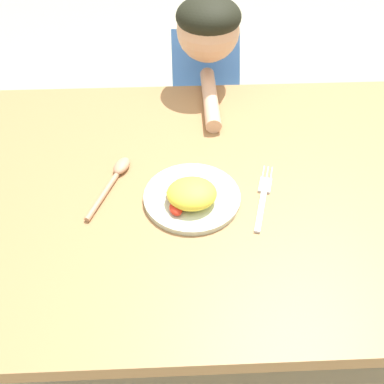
% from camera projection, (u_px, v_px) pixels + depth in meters
% --- Properties ---
extents(ground_plane, '(8.00, 8.00, 0.00)m').
position_uv_depth(ground_plane, '(223.00, 334.00, 1.55)').
color(ground_plane, '#A9A78B').
extents(dining_table, '(1.41, 0.85, 0.68)m').
position_uv_depth(dining_table, '(234.00, 217.00, 1.16)').
color(dining_table, '#9C7044').
rests_on(dining_table, ground_plane).
extents(plate, '(0.21, 0.21, 0.06)m').
position_uv_depth(plate, '(191.00, 194.00, 1.03)').
color(plate, beige).
rests_on(plate, dining_table).
extents(fork, '(0.07, 0.21, 0.01)m').
position_uv_depth(fork, '(263.00, 197.00, 1.05)').
color(fork, silver).
rests_on(fork, dining_table).
extents(spoon, '(0.09, 0.20, 0.02)m').
position_uv_depth(spoon, '(115.00, 177.00, 1.09)').
color(spoon, tan).
rests_on(spoon, dining_table).
extents(person, '(0.21, 0.50, 0.92)m').
position_uv_depth(person, '(204.00, 110.00, 1.59)').
color(person, '#474458').
rests_on(person, ground_plane).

